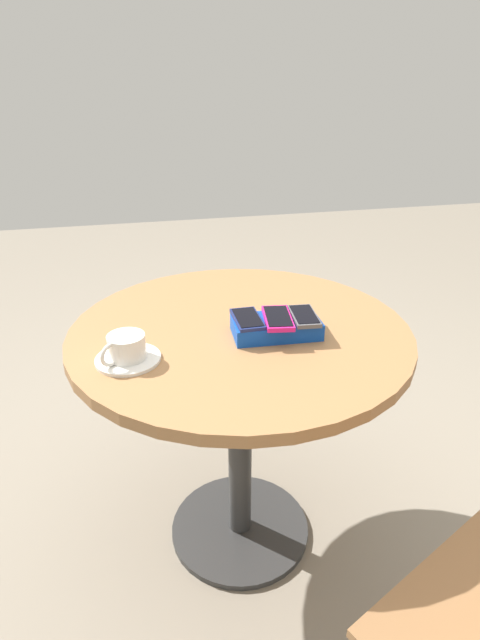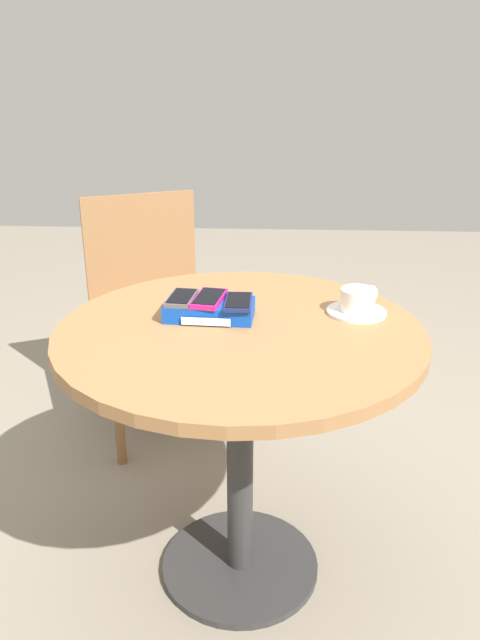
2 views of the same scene
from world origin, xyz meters
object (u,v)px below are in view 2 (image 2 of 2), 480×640
chair_near_window (153,307)px  round_table (240,381)px  phone_box (210,310)px  phone_magenta (209,298)px  coffee_cup (358,299)px  phone_navy (238,302)px  saucer (356,312)px  phone_gray (182,298)px

chair_near_window → round_table: bearing=-65.4°
phone_box → round_table: bearing=-38.1°
phone_magenta → coffee_cup: bearing=6.8°
phone_box → coffee_cup: size_ratio=2.18×
phone_magenta → round_table: bearing=-40.2°
phone_box → phone_navy: (0.07, -0.01, 0.03)m
phone_navy → coffee_cup: bearing=11.3°
saucer → chair_near_window: bearing=133.0°
round_table → phone_magenta: size_ratio=6.29×
phone_box → phone_gray: (-0.07, 0.01, 0.03)m
saucer → coffee_cup: coffee_cup is taller
phone_navy → chair_near_window: size_ratio=0.14×
saucer → chair_near_window: (-0.67, 0.71, -0.27)m
coffee_cup → phone_box: bearing=-172.3°
phone_magenta → phone_navy: size_ratio=1.14×
saucer → phone_navy: bearing=-169.0°
coffee_cup → saucer: bearing=-139.4°
coffee_cup → chair_near_window: (-0.67, 0.71, -0.31)m
phone_gray → phone_navy: size_ratio=1.03×
round_table → phone_box: bearing=141.9°
coffee_cup → phone_gray: bearing=-174.5°
phone_box → phone_magenta: 0.03m
phone_box → saucer: size_ratio=1.49×
phone_box → phone_magenta: phone_magenta is taller
round_table → phone_box: 0.19m
phone_magenta → chair_near_window: chair_near_window is taller
phone_magenta → saucer: (0.37, 0.04, -0.04)m
phone_magenta → chair_near_window: (-0.30, 0.76, -0.32)m
round_table → phone_box: phone_box is taller
phone_box → chair_near_window: chair_near_window is taller
phone_navy → phone_gray: bearing=173.1°
phone_navy → saucer: phone_navy is taller
phone_magenta → saucer: 0.38m
round_table → coffee_cup: size_ratio=8.65×
coffee_cup → chair_near_window: size_ratio=0.12×
round_table → phone_gray: bearing=154.8°
round_table → phone_gray: (-0.15, 0.07, 0.19)m
phone_magenta → saucer: bearing=6.5°
phone_navy → coffee_cup: size_ratio=1.21×
round_table → phone_navy: 0.20m
round_table → coffee_cup: (0.29, 0.11, 0.18)m
phone_magenta → coffee_cup: coffee_cup is taller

